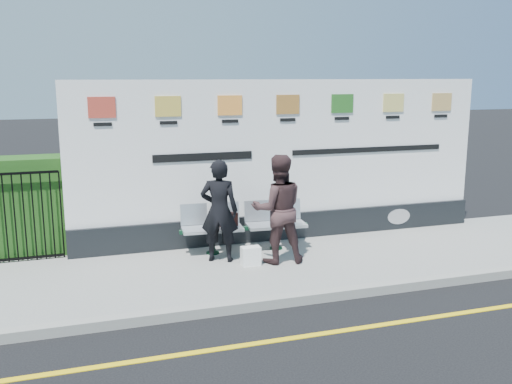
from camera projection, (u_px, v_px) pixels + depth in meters
ground at (354, 329)px, 7.29m from camera, size 80.00×80.00×0.00m
pavement at (285, 264)px, 9.61m from camera, size 14.00×3.00×0.12m
kerb at (322, 296)px, 8.21m from camera, size 14.00×0.18×0.14m
yellow_line at (354, 329)px, 7.29m from camera, size 14.00×0.10×0.01m
billboard at (286, 171)px, 10.75m from camera, size 8.00×0.30×3.00m
bench at (245, 238)px, 10.11m from camera, size 2.24×0.74×0.47m
woman_left at (219, 211)px, 9.46m from camera, size 0.74×0.63×1.73m
woman_right at (278, 209)px, 9.40m from camera, size 0.96×0.79×1.81m
handbag_brown at (229, 220)px, 9.97m from camera, size 0.32×0.15×0.24m
carrier_bag_white at (251, 256)px, 9.37m from camera, size 0.31×0.19×0.31m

